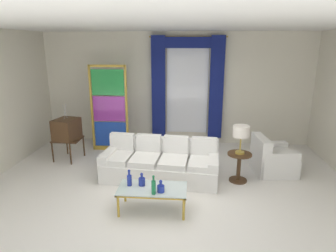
% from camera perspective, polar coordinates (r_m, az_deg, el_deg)
% --- Properties ---
extents(ground_plane, '(16.00, 16.00, 0.00)m').
position_cam_1_polar(ground_plane, '(5.60, -0.17, -12.96)').
color(ground_plane, white).
extents(wall_rear, '(8.00, 0.12, 3.00)m').
position_cam_1_polar(wall_rear, '(8.05, 1.70, 7.27)').
color(wall_rear, silver).
rests_on(wall_rear, ground).
extents(ceiling_slab, '(8.00, 7.60, 0.04)m').
position_cam_1_polar(ceiling_slab, '(5.72, 0.53, 19.06)').
color(ceiling_slab, white).
extents(curtained_window, '(2.00, 0.17, 2.70)m').
position_cam_1_polar(curtained_window, '(7.85, 3.80, 8.79)').
color(curtained_window, white).
rests_on(curtained_window, ground).
extents(couch_white_long, '(2.41, 1.12, 0.86)m').
position_cam_1_polar(couch_white_long, '(6.09, -1.39, -7.31)').
color(couch_white_long, white).
rests_on(couch_white_long, ground).
extents(coffee_table, '(1.13, 0.57, 0.41)m').
position_cam_1_polar(coffee_table, '(4.93, -3.04, -12.37)').
color(coffee_table, silver).
rests_on(coffee_table, ground).
extents(bottle_blue_decanter, '(0.12, 0.12, 0.21)m').
position_cam_1_polar(bottle_blue_decanter, '(4.76, -1.42, -11.98)').
color(bottle_blue_decanter, navy).
rests_on(bottle_blue_decanter, coffee_table).
extents(bottle_crystal_tall, '(0.11, 0.11, 0.23)m').
position_cam_1_polar(bottle_crystal_tall, '(4.97, -5.13, -10.63)').
color(bottle_crystal_tall, navy).
rests_on(bottle_crystal_tall, coffee_table).
extents(bottle_amber_squat, '(0.08, 0.08, 0.28)m').
position_cam_1_polar(bottle_amber_squat, '(4.98, -7.55, -10.26)').
color(bottle_amber_squat, navy).
rests_on(bottle_amber_squat, coffee_table).
extents(bottle_ruby_flask, '(0.07, 0.07, 0.32)m').
position_cam_1_polar(bottle_ruby_flask, '(4.67, -2.83, -11.71)').
color(bottle_ruby_flask, '#196B3D').
rests_on(bottle_ruby_flask, coffee_table).
extents(vintage_tv, '(0.62, 0.68, 1.35)m').
position_cam_1_polar(vintage_tv, '(7.29, -19.16, -0.75)').
color(vintage_tv, '#472D19').
rests_on(vintage_tv, ground).
extents(armchair_white, '(0.90, 0.89, 0.80)m').
position_cam_1_polar(armchair_white, '(6.70, 19.51, -6.21)').
color(armchair_white, white).
rests_on(armchair_white, ground).
extents(stained_glass_divider, '(0.95, 0.05, 2.20)m').
position_cam_1_polar(stained_glass_divider, '(7.56, -11.39, 2.98)').
color(stained_glass_divider, gold).
rests_on(stained_glass_divider, ground).
extents(peacock_figurine, '(0.44, 0.60, 0.50)m').
position_cam_1_polar(peacock_figurine, '(7.28, -9.60, -4.31)').
color(peacock_figurine, beige).
rests_on(peacock_figurine, ground).
extents(round_side_table, '(0.48, 0.48, 0.59)m').
position_cam_1_polar(round_side_table, '(6.07, 13.67, -7.33)').
color(round_side_table, '#472D19').
rests_on(round_side_table, ground).
extents(table_lamp_brass, '(0.32, 0.32, 0.57)m').
position_cam_1_polar(table_lamp_brass, '(5.85, 14.09, -1.25)').
color(table_lamp_brass, '#B29338').
rests_on(table_lamp_brass, round_side_table).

